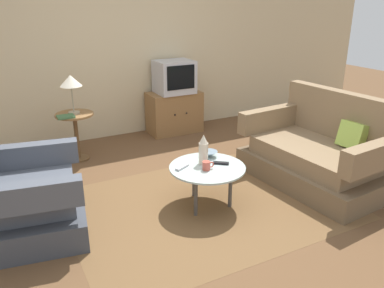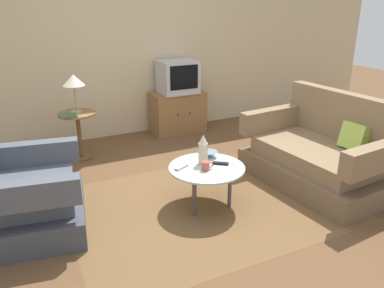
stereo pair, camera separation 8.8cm
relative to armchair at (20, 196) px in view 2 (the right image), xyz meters
The scene contains 16 objects.
ground_plane 1.56m from the armchair, ahead, with size 16.00×16.00×0.00m, color brown.
back_wall 2.79m from the armchair, 54.49° to the left, with size 9.00×0.12×2.70m, color #CCB78E.
area_rug 1.67m from the armchair, 11.76° to the right, with size 2.58×1.93×0.00m, color brown.
armchair is the anchor object (origin of this frame).
couch 2.97m from the armchair, ahead, with size 1.05×1.59×0.94m.
coffee_table 1.64m from the armchair, 11.83° to the right, with size 0.72×0.72×0.40m.
side_table 1.58m from the armchair, 61.27° to the left, with size 0.45×0.45×0.59m.
tv_stand 2.89m from the armchair, 38.44° to the left, with size 0.76×0.44×0.60m.
television 2.92m from the armchair, 38.14° to the left, with size 0.52×0.44×0.46m.
table_lamp 1.71m from the armchair, 61.32° to the left, with size 0.25×0.25×0.46m.
vase 1.64m from the armchair, ahead, with size 0.09×0.09×0.29m.
mug 1.62m from the armchair, 14.09° to the right, with size 0.12×0.07×0.08m.
bowl 1.75m from the armchair, ahead, with size 0.17×0.17×0.06m.
tv_remote_dark 1.78m from the armchair, 11.06° to the right, with size 0.14×0.13×0.02m.
tv_remote_silver 1.41m from the armchair, 10.57° to the right, with size 0.16×0.11×0.02m.
book 1.44m from the armchair, 63.10° to the left, with size 0.19×0.16×0.02m.
Camera 2 is at (-1.48, -2.99, 1.88)m, focal length 36.39 mm.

